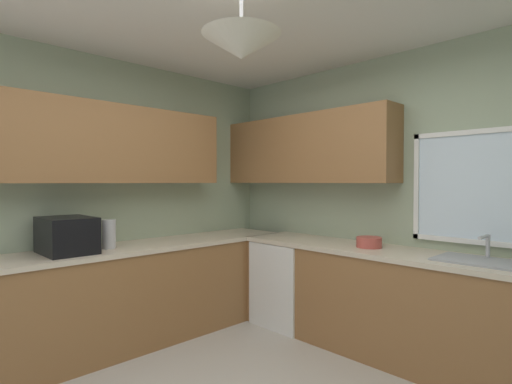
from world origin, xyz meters
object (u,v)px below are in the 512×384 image
(microwave, at_px, (67,235))
(kettle, at_px, (109,234))
(bowl, at_px, (369,242))
(dishwasher, at_px, (290,282))
(sink_assembly, at_px, (481,260))

(microwave, bearing_deg, kettle, 86.60)
(kettle, relative_size, bowl, 1.14)
(dishwasher, relative_size, microwave, 1.76)
(microwave, bearing_deg, sink_assembly, 39.50)
(sink_assembly, xyz_separation_m, bowl, (-0.89, -0.01, 0.03))
(dishwasher, distance_m, sink_assembly, 1.83)
(dishwasher, height_order, microwave, microwave)
(bowl, bearing_deg, microwave, -127.74)
(kettle, relative_size, sink_assembly, 0.42)
(dishwasher, xyz_separation_m, kettle, (-0.64, -1.63, 0.59))
(dishwasher, xyz_separation_m, sink_assembly, (1.77, 0.04, 0.48))
(bowl, bearing_deg, sink_assembly, 0.43)
(dishwasher, height_order, kettle, kettle)
(microwave, relative_size, kettle, 1.93)
(microwave, height_order, bowl, microwave)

